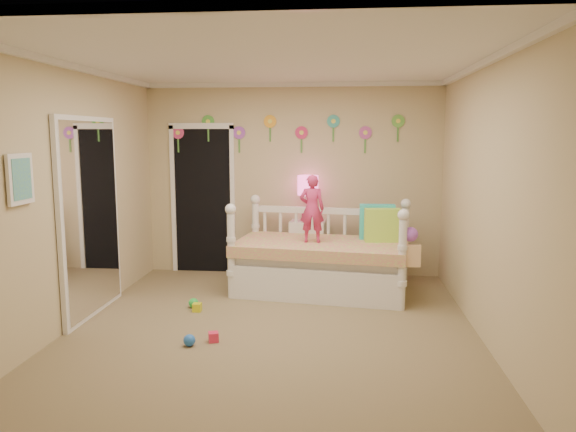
# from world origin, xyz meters

# --- Properties ---
(floor) EXTENTS (4.00, 4.50, 0.01)m
(floor) POSITION_xyz_m (0.00, 0.00, 0.00)
(floor) COLOR #7F684C
(floor) RESTS_ON ground
(ceiling) EXTENTS (4.00, 4.50, 0.01)m
(ceiling) POSITION_xyz_m (0.00, 0.00, 2.60)
(ceiling) COLOR white
(ceiling) RESTS_ON floor
(back_wall) EXTENTS (4.00, 0.01, 2.60)m
(back_wall) POSITION_xyz_m (0.00, 2.25, 1.30)
(back_wall) COLOR tan
(back_wall) RESTS_ON floor
(left_wall) EXTENTS (0.01, 4.50, 2.60)m
(left_wall) POSITION_xyz_m (-2.00, 0.00, 1.30)
(left_wall) COLOR tan
(left_wall) RESTS_ON floor
(right_wall) EXTENTS (0.01, 4.50, 2.60)m
(right_wall) POSITION_xyz_m (2.00, 0.00, 1.30)
(right_wall) COLOR tan
(right_wall) RESTS_ON floor
(crown_molding) EXTENTS (4.00, 4.50, 0.06)m
(crown_molding) POSITION_xyz_m (0.00, 0.00, 2.57)
(crown_molding) COLOR white
(crown_molding) RESTS_ON ceiling
(daybed) EXTENTS (2.22, 1.40, 1.13)m
(daybed) POSITION_xyz_m (0.43, 1.37, 0.56)
(daybed) COLOR white
(daybed) RESTS_ON floor
(pillow_turquoise) EXTENTS (0.43, 0.15, 0.43)m
(pillow_turquoise) POSITION_xyz_m (1.11, 1.60, 0.84)
(pillow_turquoise) COLOR #29CEA6
(pillow_turquoise) RESTS_ON daybed
(pillow_lime) EXTENTS (0.44, 0.19, 0.40)m
(pillow_lime) POSITION_xyz_m (1.17, 1.43, 0.83)
(pillow_lime) COLOR #ADE847
(pillow_lime) RESTS_ON daybed
(child) EXTENTS (0.30, 0.20, 0.82)m
(child) POSITION_xyz_m (0.32, 1.31, 1.04)
(child) COLOR #D02F68
(child) RESTS_ON daybed
(nightstand) EXTENTS (0.48, 0.38, 0.77)m
(nightstand) POSITION_xyz_m (0.22, 2.07, 0.38)
(nightstand) COLOR white
(nightstand) RESTS_ON floor
(table_lamp) EXTENTS (0.28, 0.28, 0.61)m
(table_lamp) POSITION_xyz_m (0.22, 2.07, 1.17)
(table_lamp) COLOR #D91D6F
(table_lamp) RESTS_ON nightstand
(closet_doorway) EXTENTS (0.90, 0.04, 2.07)m
(closet_doorway) POSITION_xyz_m (-1.25, 2.23, 1.03)
(closet_doorway) COLOR black
(closet_doorway) RESTS_ON back_wall
(flower_decals) EXTENTS (3.40, 0.02, 0.50)m
(flower_decals) POSITION_xyz_m (-0.09, 2.24, 1.94)
(flower_decals) COLOR #B2668C
(flower_decals) RESTS_ON back_wall
(mirror_closet) EXTENTS (0.07, 1.30, 2.10)m
(mirror_closet) POSITION_xyz_m (-1.96, 0.30, 1.05)
(mirror_closet) COLOR white
(mirror_closet) RESTS_ON left_wall
(wall_picture) EXTENTS (0.05, 0.34, 0.42)m
(wall_picture) POSITION_xyz_m (-1.97, -0.90, 1.55)
(wall_picture) COLOR white
(wall_picture) RESTS_ON left_wall
(hanging_bag) EXTENTS (0.20, 0.16, 0.36)m
(hanging_bag) POSITION_xyz_m (1.42, 0.78, 0.69)
(hanging_bag) COLOR beige
(hanging_bag) RESTS_ON daybed
(toy_scatter) EXTENTS (0.84, 1.32, 0.11)m
(toy_scatter) POSITION_xyz_m (-0.57, -0.05, 0.06)
(toy_scatter) COLOR #996666
(toy_scatter) RESTS_ON floor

